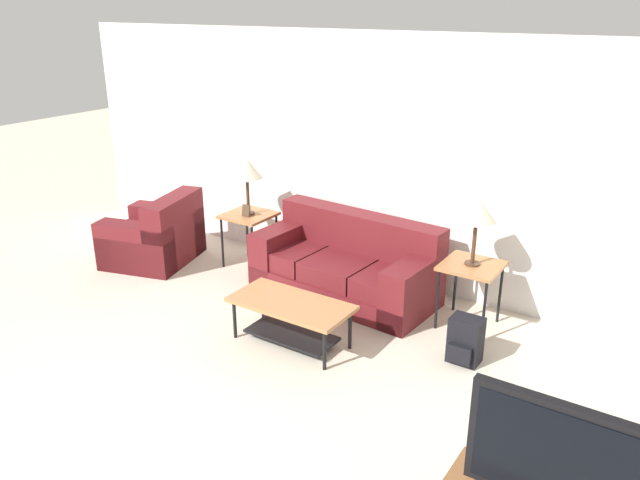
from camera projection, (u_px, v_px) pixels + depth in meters
wall_back at (384, 162)px, 6.46m from camera, size 8.48×0.06×2.60m
couch at (346, 267)px, 6.42m from camera, size 1.95×0.97×0.82m
armchair at (155, 237)px, 7.26m from camera, size 1.11×1.16×0.80m
coffee_table at (291, 313)px, 5.48m from camera, size 1.09×0.53×0.41m
side_table_left at (249, 219)px, 7.04m from camera, size 0.52×0.52×0.62m
side_table_right at (471, 271)px, 5.69m from camera, size 0.52×0.52×0.62m
table_lamp_left at (247, 169)px, 6.83m from camera, size 0.35×0.35×0.64m
table_lamp_right at (477, 211)px, 5.49m from camera, size 0.35×0.35×0.64m
television at (566, 463)px, 2.67m from camera, size 0.86×0.20×0.61m
backpack at (465, 341)px, 5.23m from camera, size 0.27×0.28×0.41m
picture_frame at (246, 211)px, 6.91m from camera, size 0.10×0.04×0.13m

